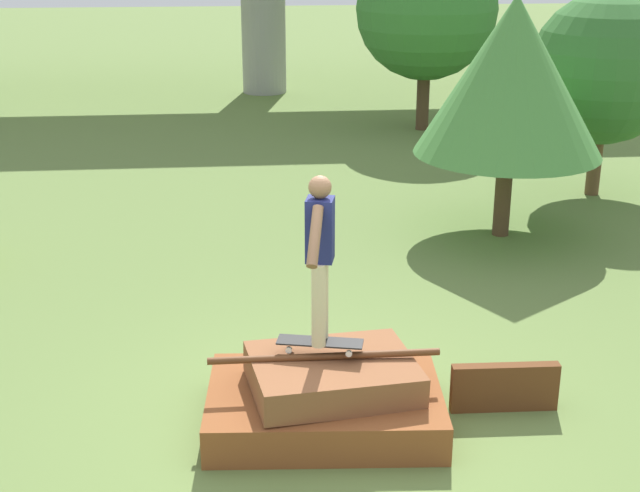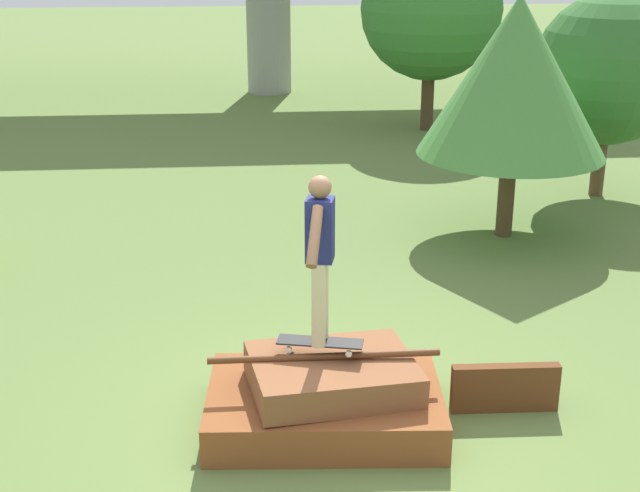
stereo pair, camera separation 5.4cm
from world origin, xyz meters
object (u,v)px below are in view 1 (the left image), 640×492
tree_behind_right (427,9)px  tree_behind_left (605,69)px  tree_mid_back (512,76)px  skater (320,250)px  skateboard (320,343)px

tree_behind_right → tree_behind_left: bearing=-69.8°
tree_behind_left → tree_mid_back: 2.69m
tree_behind_left → tree_behind_right: tree_behind_right is taller
tree_mid_back → skater: bearing=-122.3°
skateboard → tree_behind_left: bearing=52.4°
tree_behind_left → skater: bearing=-127.6°
skater → tree_behind_left: bearing=52.4°
tree_behind_left → tree_mid_back: (-2.01, -1.78, 0.21)m
tree_mid_back → tree_behind_left: bearing=41.6°
tree_behind_right → skater: bearing=-105.7°
skater → tree_behind_right: size_ratio=0.37×
skater → tree_behind_left: 8.16m
skater → tree_behind_right: tree_behind_right is taller
skateboard → tree_behind_right: bearing=74.3°
skateboard → tree_behind_left: tree_behind_left is taller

